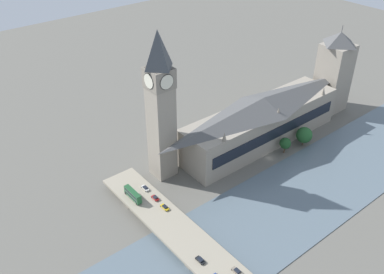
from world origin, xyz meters
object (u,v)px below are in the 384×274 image
object	(u,v)px
victoria_tower	(334,72)
car_southbound_mid	(165,207)
clock_tower	(160,104)
car_southbound_tail	(145,188)
double_decker_bus_lead	(133,194)
car_northbound_lead	(200,260)
road_bridge	(201,253)
car_northbound_mid	(155,198)
car_southbound_lead	(237,271)
parliament_hall	(262,120)

from	to	relation	value
victoria_tower	car_southbound_mid	bearing A→B (deg)	96.29
clock_tower	victoria_tower	size ratio (longest dim) A/B	1.39
car_southbound_mid	car_southbound_tail	bearing A→B (deg)	-2.03
double_decker_bus_lead	car_northbound_lead	distance (m)	47.81
double_decker_bus_lead	car_southbound_mid	distance (m)	16.48
car_southbound_mid	road_bridge	bearing A→B (deg)	172.95
clock_tower	car_northbound_mid	size ratio (longest dim) A/B	18.44
car_northbound_lead	car_southbound_tail	distance (m)	50.42
car_northbound_mid	car_southbound_lead	size ratio (longest dim) A/B	0.88
double_decker_bus_lead	parliament_hall	bearing A→B (deg)	-89.32
parliament_hall	car_northbound_mid	world-z (taller)	parliament_hall
parliament_hall	car_southbound_mid	bearing A→B (deg)	101.25
car_northbound_lead	car_northbound_mid	xyz separation A→B (m)	(41.07, -7.18, 0.04)
clock_tower	car_northbound_lead	world-z (taller)	clock_tower
victoria_tower	road_bridge	world-z (taller)	victoria_tower
victoria_tower	car_northbound_mid	xyz separation A→B (m)	(-7.76, 141.51, -20.24)
clock_tower	road_bridge	bearing A→B (deg)	158.75
parliament_hall	clock_tower	bearing A→B (deg)	79.83
car_southbound_tail	double_decker_bus_lead	bearing A→B (deg)	104.54
parliament_hall	car_northbound_lead	size ratio (longest dim) A/B	23.60
victoria_tower	car_southbound_mid	size ratio (longest dim) A/B	11.80
road_bridge	car_northbound_mid	bearing A→B (deg)	-6.00
car_northbound_mid	road_bridge	bearing A→B (deg)	174.00
car_southbound_mid	car_southbound_tail	size ratio (longest dim) A/B	1.00
parliament_hall	car_northbound_mid	size ratio (longest dim) A/B	24.63
clock_tower	car_southbound_tail	world-z (taller)	clock_tower
clock_tower	double_decker_bus_lead	size ratio (longest dim) A/B	6.62
road_bridge	car_southbound_mid	size ratio (longest dim) A/B	27.82
road_bridge	car_southbound_lead	distance (m)	17.13
car_northbound_mid	car_southbound_mid	distance (m)	7.88
victoria_tower	car_southbound_tail	xyz separation A→B (m)	(1.02, 141.19, -20.26)
double_decker_bus_lead	car_northbound_mid	bearing A→B (deg)	-130.79
car_northbound_lead	double_decker_bus_lead	bearing A→B (deg)	0.70
clock_tower	car_southbound_lead	distance (m)	82.60
victoria_tower	car_northbound_lead	bearing A→B (deg)	108.18
car_northbound_lead	clock_tower	bearing A→B (deg)	-22.76
road_bridge	car_southbound_tail	xyz separation A→B (m)	(46.23, -4.24, 1.62)
clock_tower	victoria_tower	bearing A→B (deg)	-94.97
parliament_hall	victoria_tower	bearing A→B (deg)	-89.95
road_bridge	double_decker_bus_lead	bearing A→B (deg)	4.95
car_southbound_lead	clock_tower	bearing A→B (deg)	-13.68
double_decker_bus_lead	car_southbound_tail	distance (m)	8.54
clock_tower	car_northbound_lead	xyz separation A→B (m)	(-59.59, 25.00, -35.40)
parliament_hall	clock_tower	xyz separation A→B (m)	(10.81, 60.25, 26.53)
clock_tower	victoria_tower	xyz separation A→B (m)	(-10.76, -123.68, -15.12)
clock_tower	car_southbound_mid	size ratio (longest dim) A/B	16.38
car_northbound_mid	car_southbound_tail	bearing A→B (deg)	-2.03
parliament_hall	car_southbound_lead	xyz separation A→B (m)	(-61.71, 77.90, -8.87)
double_decker_bus_lead	car_southbound_lead	world-z (taller)	double_decker_bus_lead
victoria_tower	car_northbound_lead	world-z (taller)	victoria_tower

